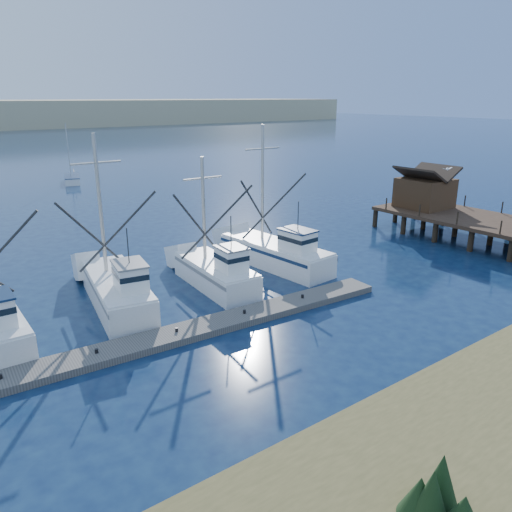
# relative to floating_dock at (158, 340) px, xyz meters

# --- Properties ---
(ground) EXTENTS (500.00, 500.00, 0.00)m
(ground) POSITION_rel_floating_dock_xyz_m (7.89, -5.94, -0.18)
(ground) COLOR #0D1C3C
(ground) RESTS_ON ground
(floating_dock) EXTENTS (27.57, 3.45, 0.37)m
(floating_dock) POSITION_rel_floating_dock_xyz_m (0.00, 0.00, 0.00)
(floating_dock) COLOR #625E57
(floating_dock) RESTS_ON ground
(timber_pier) EXTENTS (7.00, 20.00, 8.00)m
(timber_pier) POSITION_rel_floating_dock_xyz_m (29.39, 2.52, 2.39)
(timber_pier) COLOR black
(timber_pier) RESTS_ON ground
(trawler_fleet) EXTENTS (27.77, 9.37, 9.78)m
(trawler_fleet) POSITION_rel_floating_dock_xyz_m (1.11, 5.01, 0.83)
(trawler_fleet) COLOR white
(trawler_fleet) RESTS_ON ground
(sailboat_near) EXTENTS (3.41, 6.15, 8.10)m
(sailboat_near) POSITION_rel_floating_dock_xyz_m (11.52, 50.84, 0.31)
(sailboat_near) COLOR white
(sailboat_near) RESTS_ON ground
(flying_gull) EXTENTS (1.12, 0.20, 0.20)m
(flying_gull) POSITION_rel_floating_dock_xyz_m (25.82, 1.78, 6.05)
(flying_gull) COLOR white
(flying_gull) RESTS_ON ground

